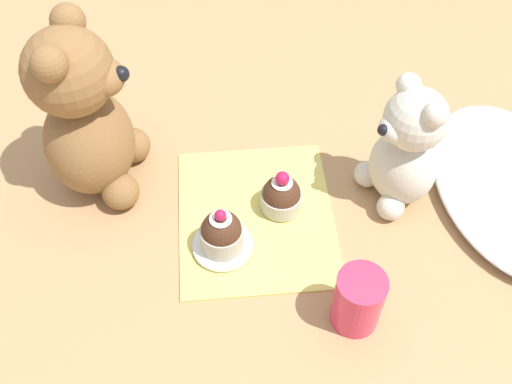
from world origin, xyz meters
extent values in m
plane|color=tan|center=(0.00, 0.00, 0.00)|extent=(4.00, 4.00, 0.00)
cube|color=#E0D166|center=(0.00, 0.00, 0.00)|extent=(0.25, 0.22, 0.01)
ellipsoid|color=silver|center=(-0.01, 0.37, 0.02)|extent=(0.34, 0.22, 0.03)
ellipsoid|color=beige|center=(-0.03, 0.21, 0.06)|extent=(0.12, 0.12, 0.11)
sphere|color=beige|center=(-0.03, 0.21, 0.15)|extent=(0.08, 0.08, 0.08)
ellipsoid|color=beige|center=(-0.02, 0.18, 0.14)|extent=(0.05, 0.05, 0.03)
sphere|color=black|center=(-0.01, 0.16, 0.15)|extent=(0.02, 0.02, 0.02)
sphere|color=beige|center=(-0.06, 0.20, 0.18)|extent=(0.03, 0.03, 0.03)
sphere|color=beige|center=(0.00, 0.22, 0.18)|extent=(0.03, 0.03, 0.03)
sphere|color=beige|center=(-0.05, 0.17, 0.02)|extent=(0.04, 0.04, 0.04)
sphere|color=beige|center=(0.01, 0.19, 0.02)|extent=(0.04, 0.04, 0.04)
ellipsoid|color=olive|center=(-0.09, -0.22, 0.08)|extent=(0.15, 0.14, 0.16)
sphere|color=olive|center=(-0.09, -0.22, 0.20)|extent=(0.12, 0.12, 0.12)
ellipsoid|color=olive|center=(-0.09, -0.18, 0.20)|extent=(0.06, 0.06, 0.04)
sphere|color=black|center=(-0.08, -0.16, 0.20)|extent=(0.02, 0.02, 0.02)
sphere|color=olive|center=(-0.05, -0.23, 0.25)|extent=(0.04, 0.04, 0.04)
sphere|color=olive|center=(-0.13, -0.22, 0.25)|extent=(0.04, 0.04, 0.04)
sphere|color=olive|center=(-0.04, -0.19, 0.03)|extent=(0.05, 0.05, 0.05)
sphere|color=olive|center=(-0.13, -0.17, 0.03)|extent=(0.05, 0.05, 0.05)
cylinder|color=#B2ADA3|center=(-0.01, 0.04, 0.02)|extent=(0.06, 0.06, 0.03)
sphere|color=#472819|center=(-0.01, 0.04, 0.03)|extent=(0.05, 0.05, 0.05)
cylinder|color=white|center=(-0.01, 0.04, 0.06)|extent=(0.03, 0.03, 0.00)
sphere|color=#B71947|center=(-0.01, 0.04, 0.07)|extent=(0.02, 0.02, 0.02)
cylinder|color=white|center=(0.05, -0.05, 0.01)|extent=(0.08, 0.08, 0.01)
cylinder|color=#B2ADA3|center=(0.05, -0.05, 0.03)|extent=(0.06, 0.06, 0.03)
sphere|color=#472819|center=(0.05, -0.05, 0.04)|extent=(0.05, 0.05, 0.05)
cylinder|color=white|center=(0.05, -0.05, 0.07)|extent=(0.03, 0.03, 0.00)
sphere|color=#B71947|center=(0.05, -0.05, 0.08)|extent=(0.02, 0.02, 0.02)
cylinder|color=#DB3356|center=(0.17, 0.11, 0.04)|extent=(0.06, 0.06, 0.09)
camera|label=1|loc=(0.50, -0.04, 0.68)|focal=42.00mm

